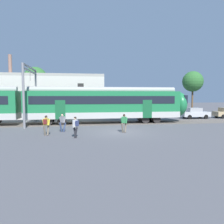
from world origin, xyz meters
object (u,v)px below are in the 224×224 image
object	(u,v)px
commuter_train	(29,105)
pedestrian_yellow	(46,124)
pedestrian_grey	(63,121)
pedestrian_green	(124,122)
parked_car_silver	(195,113)
pedestrian_white	(76,125)

from	to	relation	value
commuter_train	pedestrian_yellow	world-z (taller)	commuter_train
pedestrian_grey	pedestrian_green	size ratio (longest dim) A/B	1.00
pedestrian_yellow	parked_car_silver	distance (m)	22.09
commuter_train	parked_car_silver	distance (m)	22.46
parked_car_silver	pedestrian_white	bearing A→B (deg)	-143.83
commuter_train	pedestrian_green	size ratio (longest dim) A/B	22.83
pedestrian_yellow	pedestrian_white	size ratio (longest dim) A/B	1.00
commuter_train	parked_car_silver	size ratio (longest dim) A/B	9.49
parked_car_silver	commuter_train	bearing A→B (deg)	-171.35
pedestrian_yellow	pedestrian_green	size ratio (longest dim) A/B	1.00
commuter_train	pedestrian_green	world-z (taller)	commuter_train
pedestrian_yellow	parked_car_silver	xyz separation A→B (m)	(19.24, 10.85, -0.21)
pedestrian_white	parked_car_silver	size ratio (longest dim) A/B	0.42
pedestrian_grey	parked_car_silver	size ratio (longest dim) A/B	0.42
pedestrian_yellow	pedestrian_green	xyz separation A→B (m)	(6.64, 0.43, -0.03)
commuter_train	pedestrian_yellow	distance (m)	8.13
pedestrian_grey	pedestrian_white	distance (m)	3.34
pedestrian_green	parked_car_silver	xyz separation A→B (m)	(12.60, 10.43, -0.18)
pedestrian_white	commuter_train	bearing A→B (deg)	120.89
pedestrian_yellow	parked_car_silver	world-z (taller)	pedestrian_yellow
pedestrian_white	parked_car_silver	xyz separation A→B (m)	(16.82, 12.30, -0.21)
commuter_train	parked_car_silver	bearing A→B (deg)	8.65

